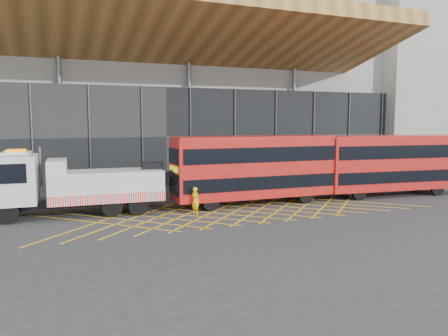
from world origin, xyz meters
name	(u,v)px	position (x,y,z in m)	size (l,w,h in m)	color
ground_plane	(185,215)	(0.00, 0.00, 0.00)	(120.00, 120.00, 0.00)	#2B2B2D
road_markings	(237,211)	(3.20, 0.00, 0.01)	(23.16, 7.16, 0.01)	gold
construction_building	(146,82)	(1.92, 18.40, 8.98)	(55.00, 23.97, 18.00)	gray
east_building	(408,80)	(32.00, 16.00, 10.00)	(15.00, 12.00, 20.00)	gray
recovery_truck	(73,184)	(-5.82, 2.28, 1.77)	(11.04, 3.23, 3.83)	black
bus_towed	(255,166)	(5.17, 1.57, 2.41)	(10.72, 2.75, 4.33)	#AD140F
bus_second	(392,162)	(15.60, 0.76, 2.37)	(10.67, 3.50, 4.26)	#AD140F
worker	(196,200)	(0.68, 0.14, 0.77)	(0.56, 0.37, 1.54)	yellow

